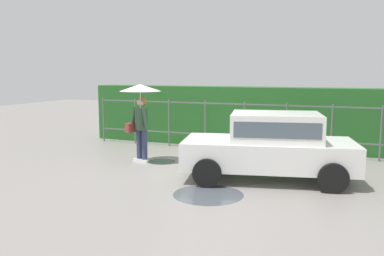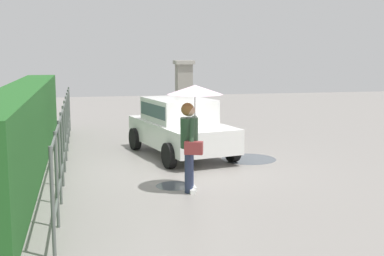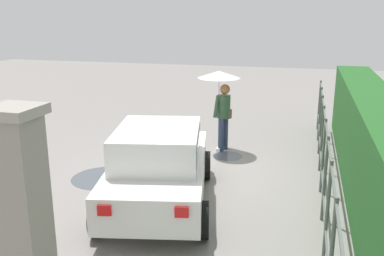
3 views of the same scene
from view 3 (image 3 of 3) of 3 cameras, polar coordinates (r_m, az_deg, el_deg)
The scene contains 8 objects.
ground_plane at distance 9.42m, azimuth 0.25°, elevation -6.26°, with size 40.00×40.00×0.00m, color gray.
car at distance 7.78m, azimuth -4.47°, elevation -4.68°, with size 3.97×2.48×1.48m.
pedestrian at distance 10.74m, azimuth 3.92°, elevation 4.95°, with size 1.06×1.06×2.06m.
gate_pillar at distance 5.57m, azimuth -21.68°, elevation -9.19°, with size 0.60×0.60×2.42m.
fence_section at distance 8.06m, azimuth 17.29°, elevation -4.46°, with size 11.18×0.05×1.50m.
hedge_row at distance 8.11m, azimuth 23.70°, elevation -4.03°, with size 12.13×0.90×1.90m, color #235B23.
puddle_near at distance 9.43m, azimuth -11.73°, elevation -6.55°, with size 1.38×1.38×0.00m, color #4C545B.
puddle_far at distance 10.64m, azimuth 4.78°, elevation -3.75°, with size 0.75×0.75×0.00m, color #4C545B.
Camera 3 is at (8.48, 2.27, 3.43)m, focal length 39.81 mm.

